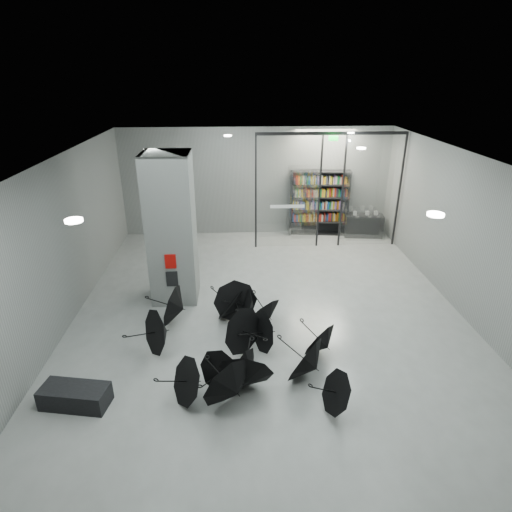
{
  "coord_description": "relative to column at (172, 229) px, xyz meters",
  "views": [
    {
      "loc": [
        -0.82,
        -8.51,
        5.82
      ],
      "look_at": [
        -0.3,
        1.5,
        1.4
      ],
      "focal_mm": 29.55,
      "sensor_mm": 36.0,
      "label": 1
    }
  ],
  "objects": [
    {
      "name": "room",
      "position": [
        2.5,
        -2.0,
        0.84
      ],
      "size": [
        14.0,
        14.02,
        4.01
      ],
      "color": "gray",
      "rests_on": "ground"
    },
    {
      "name": "column",
      "position": [
        0.0,
        0.0,
        0.0
      ],
      "size": [
        1.2,
        1.2,
        4.0
      ],
      "primitive_type": "cube",
      "color": "slate",
      "rests_on": "ground"
    },
    {
      "name": "fire_cabinet",
      "position": [
        0.0,
        -0.62,
        -0.65
      ],
      "size": [
        0.28,
        0.04,
        0.38
      ],
      "primitive_type": "cube",
      "color": "#A50A07",
      "rests_on": "column"
    },
    {
      "name": "info_panel",
      "position": [
        0.0,
        -0.62,
        -1.15
      ],
      "size": [
        0.3,
        0.03,
        0.42
      ],
      "primitive_type": "cube",
      "color": "black",
      "rests_on": "column"
    },
    {
      "name": "exit_sign",
      "position": [
        4.9,
        3.3,
        1.82
      ],
      "size": [
        0.3,
        0.06,
        0.15
      ],
      "primitive_type": "cube",
      "color": "#0CE533",
      "rests_on": "room"
    },
    {
      "name": "glass_partition",
      "position": [
        4.89,
        3.5,
        0.18
      ],
      "size": [
        5.06,
        0.08,
        4.0
      ],
      "color": "silver",
      "rests_on": "ground"
    },
    {
      "name": "bench",
      "position": [
        -1.41,
        -4.15,
        -1.8
      ],
      "size": [
        1.34,
        0.75,
        0.4
      ],
      "primitive_type": "cube",
      "rotation": [
        0.0,
        0.0,
        -0.18
      ],
      "color": "black",
      "rests_on": "ground"
    },
    {
      "name": "bookshelf",
      "position": [
        4.88,
        4.75,
        -0.77
      ],
      "size": [
        2.27,
        0.69,
        2.45
      ],
      "primitive_type": null,
      "rotation": [
        0.0,
        0.0,
        -0.11
      ],
      "color": "black",
      "rests_on": "ground"
    },
    {
      "name": "shop_counter",
      "position": [
        6.55,
        4.36,
        -1.58
      ],
      "size": [
        1.47,
        0.73,
        0.85
      ],
      "primitive_type": "cube",
      "rotation": [
        0.0,
        0.0,
        -0.12
      ],
      "color": "black",
      "rests_on": "ground"
    },
    {
      "name": "umbrella_cluster",
      "position": [
        1.75,
        -2.93,
        -1.69
      ],
      "size": [
        4.89,
        4.57,
        1.32
      ],
      "color": "black",
      "rests_on": "ground"
    }
  ]
}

